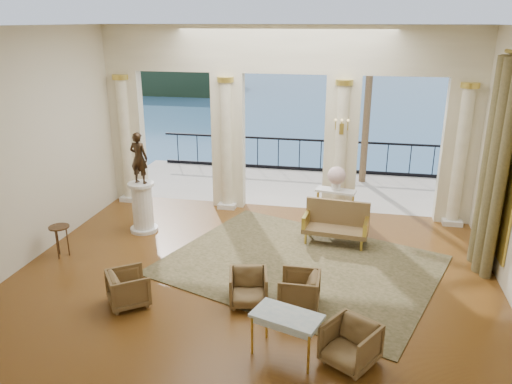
% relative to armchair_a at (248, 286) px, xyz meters
% --- Properties ---
extents(floor, '(9.00, 9.00, 0.00)m').
position_rel_armchair_a_xyz_m(floor, '(-0.12, 0.75, -0.33)').
color(floor, '#431B0A').
rests_on(floor, ground).
extents(room_walls, '(9.00, 9.00, 9.00)m').
position_rel_armchair_a_xyz_m(room_walls, '(-0.12, -0.36, 2.55)').
color(room_walls, beige).
rests_on(room_walls, ground).
extents(arcade, '(9.00, 0.56, 4.50)m').
position_rel_armchair_a_xyz_m(arcade, '(-0.12, 4.57, 2.26)').
color(arcade, beige).
rests_on(arcade, ground).
extents(terrace, '(10.00, 3.60, 0.10)m').
position_rel_armchair_a_xyz_m(terrace, '(-0.12, 6.55, -0.38)').
color(terrace, '#AFA291').
rests_on(terrace, ground).
extents(balustrade, '(9.00, 0.06, 1.03)m').
position_rel_armchair_a_xyz_m(balustrade, '(-0.12, 8.15, 0.08)').
color(balustrade, black).
rests_on(balustrade, terrace).
extents(palm_tree, '(2.00, 2.00, 4.50)m').
position_rel_armchair_a_xyz_m(palm_tree, '(1.88, 7.35, 3.76)').
color(palm_tree, '#4C3823').
rests_on(palm_tree, terrace).
extents(headland, '(22.00, 18.00, 6.00)m').
position_rel_armchair_a_xyz_m(headland, '(-30.12, 70.75, -3.33)').
color(headland, black).
rests_on(headland, sea).
extents(sea, '(160.00, 160.00, 0.00)m').
position_rel_armchair_a_xyz_m(sea, '(-0.12, 60.75, -6.33)').
color(sea, '#2B628C').
rests_on(sea, ground).
extents(curtain, '(0.33, 1.40, 4.09)m').
position_rel_armchair_a_xyz_m(curtain, '(4.16, 2.25, 1.69)').
color(curtain, brown).
rests_on(curtain, ground).
extents(window_frame, '(0.04, 1.60, 3.40)m').
position_rel_armchair_a_xyz_m(window_frame, '(4.35, 2.25, 1.77)').
color(window_frame, gold).
rests_on(window_frame, room_walls).
extents(wall_sconce, '(0.30, 0.11, 0.33)m').
position_rel_armchair_a_xyz_m(wall_sconce, '(1.28, 4.26, 1.90)').
color(wall_sconce, gold).
rests_on(wall_sconce, arcade).
extents(rug, '(6.04, 5.36, 0.02)m').
position_rel_armchair_a_xyz_m(rug, '(0.70, 1.55, -0.32)').
color(rug, '#32341A').
rests_on(rug, ground).
extents(armchair_a, '(0.75, 0.72, 0.65)m').
position_rel_armchair_a_xyz_m(armchair_a, '(0.00, 0.00, 0.00)').
color(armchair_a, '#4A3A1B').
rests_on(armchair_a, ground).
extents(armchair_b, '(0.90, 0.88, 0.69)m').
position_rel_armchair_a_xyz_m(armchair_b, '(1.73, -1.26, 0.02)').
color(armchair_b, '#4A3A1B').
rests_on(armchair_b, ground).
extents(armchair_c, '(0.62, 0.66, 0.67)m').
position_rel_armchair_a_xyz_m(armchair_c, '(0.85, 0.06, 0.01)').
color(armchair_c, '#4A3A1B').
rests_on(armchair_c, ground).
extents(armchair_d, '(0.87, 0.88, 0.66)m').
position_rel_armchair_a_xyz_m(armchair_d, '(-1.98, -0.43, 0.01)').
color(armchair_d, '#4A3A1B').
rests_on(armchair_d, ground).
extents(settee, '(1.43, 0.72, 0.91)m').
position_rel_armchair_a_xyz_m(settee, '(1.32, 2.81, 0.13)').
color(settee, '#4A3A1B').
rests_on(settee, ground).
extents(game_table, '(1.09, 0.80, 0.67)m').
position_rel_armchair_a_xyz_m(game_table, '(0.83, -1.25, 0.27)').
color(game_table, '#9BBAC7').
rests_on(game_table, ground).
extents(pedestal, '(0.63, 0.63, 1.15)m').
position_rel_armchair_a_xyz_m(pedestal, '(-3.02, 2.55, 0.23)').
color(pedestal, silver).
rests_on(pedestal, ground).
extents(statue, '(0.45, 0.33, 1.15)m').
position_rel_armchair_a_xyz_m(statue, '(-3.02, 2.55, 1.40)').
color(statue, black).
rests_on(statue, pedestal).
extents(console_table, '(0.96, 0.52, 0.87)m').
position_rel_armchair_a_xyz_m(console_table, '(1.24, 3.80, 0.39)').
color(console_table, silver).
rests_on(console_table, ground).
extents(urn, '(0.42, 0.42, 0.55)m').
position_rel_armchair_a_xyz_m(urn, '(1.24, 3.80, 0.86)').
color(urn, white).
rests_on(urn, console_table).
extents(side_table, '(0.41, 0.41, 0.66)m').
position_rel_armchair_a_xyz_m(side_table, '(-4.12, 0.98, 0.24)').
color(side_table, black).
rests_on(side_table, ground).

